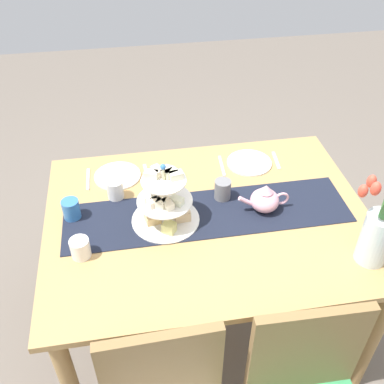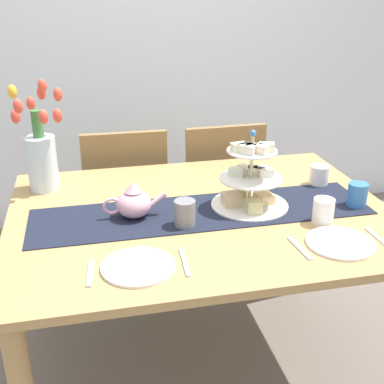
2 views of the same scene
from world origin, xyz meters
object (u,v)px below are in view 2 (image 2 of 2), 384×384
Objects in this scene: cream_jug at (319,175)px; dinner_plate_left at (138,267)px; chair_left at (126,200)px; mug_grey at (185,213)px; fork_left at (90,273)px; knife_right at (379,239)px; tulip_vase at (41,153)px; teapot at (134,203)px; dinner_plate_right at (340,243)px; dining_table at (201,235)px; fork_right at (300,248)px; knife_left at (185,262)px; mug_white_text at (323,211)px; mug_orange at (357,195)px; tiered_cake_stand at (250,182)px; chair_right at (218,192)px.

cream_jug is 0.98m from dinner_plate_left.
chair_left reaches higher than mug_grey.
mug_grey is at bearing -158.05° from cream_jug.
knife_right is (0.97, 0.00, 0.00)m from fork_left.
teapot is at bearing -46.64° from tulip_vase.
dinner_plate_left is at bearing 180.00° from dinner_plate_right.
dining_table is 9.67× the size of fork_left.
fork_right is at bearing -55.34° from dining_table.
dinner_plate_right is 1.53× the size of fork_right.
dinner_plate_left is 0.32m from mug_grey.
cream_jug reaches higher than knife_right.
teapot is 1.40× the size of knife_left.
mug_white_text is (0.83, 0.16, 0.04)m from fork_left.
mug_orange reaches higher than cream_jug.
knife_left is 0.57m from mug_white_text.
mug_white_text reaches higher than knife_right.
dinner_plate_left reaches higher than fork_right.
tiered_cake_stand is 0.50m from knife_left.
knife_left is 0.68m from knife_right.
dinner_plate_left is at bearing -92.98° from chair_left.
fork_left is at bearing -77.11° from tulip_vase.
mug_grey is (-0.64, -0.26, 0.01)m from cream_jug.
tulip_vase is (-0.88, -0.42, 0.43)m from chair_right.
mug_orange reaches higher than dining_table.
knife_right is at bearing 0.00° from knife_left.
tiered_cake_stand reaches higher than mug_grey.
dinner_plate_right is (0.98, -0.71, -0.16)m from tulip_vase.
mug_white_text is (0.01, 0.16, 0.04)m from dinner_plate_right.
knife_right is at bearing -92.16° from cream_jug.
teapot is at bearing 64.08° from fork_left.
dining_table is 0.47m from dinner_plate_left.
fork_left is (-0.20, -1.13, 0.27)m from chair_left.
teapot is 0.87m from knife_right.
fork_right and knife_right have the same top height.
mug_grey is (-0.37, -0.89, 0.32)m from chair_right.
dining_table is 0.84m from chair_right.
teapot is 1.04× the size of dinner_plate_left.
mug_grey is at bearing -33.05° from teapot.
mug_white_text is at bearing 10.86° from fork_left.
fork_right is at bearing -142.90° from mug_orange.
mug_orange is at bearing 76.67° from knife_right.
cream_jug reaches higher than fork_right.
mug_grey is at bearing -128.69° from dining_table.
dining_table is 0.63m from mug_orange.
tulip_vase is at bearing 137.32° from mug_grey.
knife_right is (-0.02, -0.51, -0.04)m from cream_jug.
dining_table is 0.45m from fork_right.
tiered_cake_stand is at bearing 137.25° from mug_white_text.
tulip_vase is (-0.78, 0.35, 0.06)m from tiered_cake_stand.
dinner_plate_left is 0.53m from fork_right.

